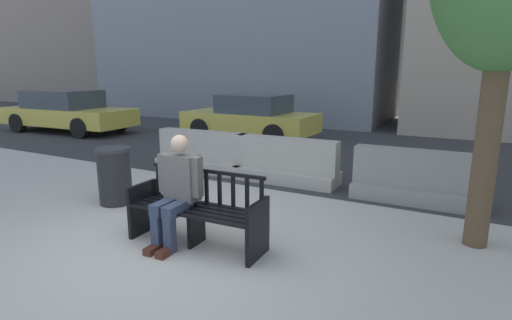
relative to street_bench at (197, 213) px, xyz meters
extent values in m
plane|color=#B7B2A8|center=(-0.31, -0.25, -0.40)|extent=(200.00, 200.00, 0.00)
cube|color=#333335|center=(-0.31, 8.45, -0.39)|extent=(120.00, 12.00, 0.01)
cube|color=black|center=(-0.82, -0.05, -0.07)|extent=(0.07, 0.51, 0.66)
cube|color=black|center=(0.82, 0.00, -0.07)|extent=(0.07, 0.51, 0.66)
cube|color=black|center=(0.00, -0.03, -0.17)|extent=(0.05, 0.33, 0.45)
cube|color=black|center=(0.01, -0.26, 0.05)|extent=(1.60, 0.12, 0.02)
cube|color=black|center=(0.00, -0.14, 0.05)|extent=(1.60, 0.12, 0.02)
cube|color=black|center=(0.00, -0.03, 0.05)|extent=(1.60, 0.12, 0.02)
cube|color=black|center=(0.00, 0.09, 0.05)|extent=(1.60, 0.12, 0.02)
cube|color=black|center=(-0.01, 0.20, 0.05)|extent=(1.60, 0.12, 0.02)
cube|color=black|center=(-0.01, 0.21, 0.46)|extent=(1.60, 0.09, 0.04)
cube|color=black|center=(-0.76, 0.19, 0.25)|extent=(0.04, 0.03, 0.38)
cube|color=black|center=(-0.57, 0.19, 0.25)|extent=(0.04, 0.03, 0.38)
cube|color=black|center=(-0.38, 0.20, 0.25)|extent=(0.04, 0.03, 0.38)
cube|color=black|center=(-0.19, 0.21, 0.25)|extent=(0.04, 0.03, 0.38)
cube|color=black|center=(-0.01, 0.21, 0.25)|extent=(0.04, 0.03, 0.38)
cube|color=black|center=(0.18, 0.22, 0.25)|extent=(0.04, 0.03, 0.38)
cube|color=black|center=(0.37, 0.23, 0.25)|extent=(0.04, 0.03, 0.38)
cube|color=black|center=(0.55, 0.23, 0.25)|extent=(0.04, 0.03, 0.38)
cube|color=black|center=(0.74, 0.24, 0.25)|extent=(0.04, 0.03, 0.38)
cube|color=black|center=(-0.82, -0.07, 0.25)|extent=(0.07, 0.46, 0.03)
cube|color=black|center=(0.82, -0.02, 0.25)|extent=(0.07, 0.46, 0.03)
cube|color=#66605B|center=(-0.24, 0.04, 0.39)|extent=(0.41, 0.25, 0.56)
sphere|color=beige|center=(-0.24, 0.02, 0.81)|extent=(0.21, 0.21, 0.21)
cube|color=#333D56|center=(-0.32, -0.19, 0.08)|extent=(0.15, 0.44, 0.14)
cube|color=#333D56|center=(-0.14, -0.18, 0.08)|extent=(0.15, 0.44, 0.14)
cube|color=#333D56|center=(-0.31, -0.36, -0.17)|extent=(0.11, 0.11, 0.45)
cube|color=#333D56|center=(-0.13, -0.35, -0.17)|extent=(0.11, 0.11, 0.45)
cube|color=#4C2319|center=(-0.31, -0.44, -0.36)|extent=(0.12, 0.26, 0.08)
cube|color=#4C2319|center=(-0.13, -0.43, -0.36)|extent=(0.12, 0.26, 0.08)
cube|color=#66605B|center=(-0.48, 0.00, 0.43)|extent=(0.09, 0.12, 0.48)
cube|color=#66605B|center=(0.01, 0.01, 0.43)|extent=(0.09, 0.12, 0.48)
cube|color=#ADA89E|center=(-0.22, 3.03, -0.28)|extent=(2.01, 0.71, 0.24)
cube|color=#ADA89E|center=(-0.22, 3.03, 0.14)|extent=(2.00, 0.33, 0.60)
cube|color=#ADA89E|center=(-2.09, 3.01, -0.28)|extent=(2.03, 0.77, 0.24)
cube|color=#ADA89E|center=(-2.09, 3.01, 0.14)|extent=(2.01, 0.39, 0.60)
cube|color=gray|center=(2.12, 2.95, -0.28)|extent=(2.01, 0.70, 0.24)
cube|color=gray|center=(2.12, 2.95, 0.14)|extent=(2.00, 0.32, 0.60)
cylinder|color=brown|center=(2.95, 1.57, 0.92)|extent=(0.27, 0.27, 2.62)
cube|color=#DBC64C|center=(-3.19, 6.95, 0.14)|extent=(4.09, 1.80, 0.56)
cube|color=#38424C|center=(-3.03, 6.95, 0.69)|extent=(1.96, 1.55, 0.54)
cylinder|color=black|center=(-4.46, 6.17, -0.08)|extent=(0.64, 0.23, 0.64)
cylinder|color=black|center=(-4.43, 7.79, -0.08)|extent=(0.64, 0.23, 0.64)
cylinder|color=black|center=(-1.95, 6.12, -0.08)|extent=(0.64, 0.23, 0.64)
cylinder|color=black|center=(-1.91, 7.74, -0.08)|extent=(0.64, 0.23, 0.64)
cube|color=#DBC64C|center=(-9.38, 5.31, 0.14)|extent=(4.82, 2.04, 0.56)
cube|color=#38424C|center=(-9.57, 5.30, 0.72)|extent=(2.46, 1.69, 0.59)
cylinder|color=black|center=(-7.96, 6.22, -0.08)|extent=(0.65, 0.26, 0.64)
cylinder|color=black|center=(-7.87, 4.55, -0.08)|extent=(0.65, 0.26, 0.64)
cylinder|color=black|center=(-10.89, 6.06, -0.08)|extent=(0.65, 0.26, 0.64)
cylinder|color=black|center=(-10.80, 4.39, -0.08)|extent=(0.65, 0.26, 0.64)
cylinder|color=#232326|center=(-2.06, 0.62, 0.02)|extent=(0.50, 0.50, 0.83)
cylinder|color=#2D2D33|center=(-2.06, 0.62, 0.47)|extent=(0.53, 0.53, 0.06)
camera|label=1|loc=(2.76, -3.63, 1.65)|focal=28.00mm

